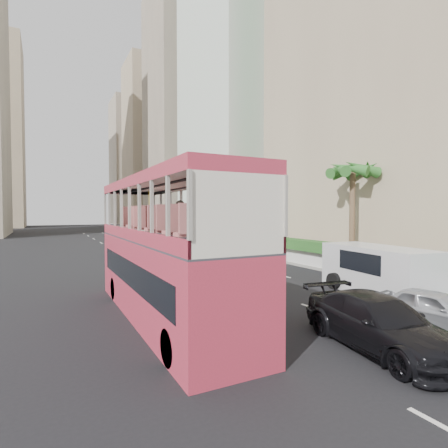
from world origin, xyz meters
TOP-DOWN VIEW (x-y plane):
  - ground_plane at (0.00, 0.00)m, footprint 200.00×200.00m
  - double_decker_bus at (-6.00, 0.00)m, footprint 2.50×11.00m
  - car_silver_lane_a at (-2.25, 3.12)m, footprint 2.15×4.58m
  - car_silver_lane_b at (1.47, -5.30)m, footprint 2.22×4.00m
  - car_black at (-1.60, -5.61)m, footprint 2.74×5.31m
  - van_asset at (1.40, 18.86)m, footprint 2.63×5.36m
  - minibus_near at (0.71, 12.32)m, footprint 2.93×7.00m
  - minibus_far at (4.38, 11.46)m, footprint 2.19×5.71m
  - panel_van_near at (3.93, -1.12)m, footprint 2.95×5.79m
  - panel_van_far at (4.51, 20.51)m, footprint 2.38×4.98m
  - sidewalk at (9.00, 25.00)m, footprint 6.00×120.00m
  - kerb_wall at (6.20, 14.00)m, footprint 0.30×44.00m
  - hedge at (6.20, 14.00)m, footprint 1.10×44.00m
  - palm_tree at (7.80, 4.00)m, footprint 0.36×0.36m
  - shell_station at (10.00, 23.00)m, footprint 6.50×8.00m
  - tower_stripe at (18.00, 34.00)m, footprint 16.00×18.00m
  - tower_mid at (18.00, 58.00)m, footprint 16.00×16.00m
  - tower_far_a at (17.00, 82.00)m, footprint 14.00×14.00m
  - tower_far_b at (17.00, 104.00)m, footprint 14.00×14.00m

SIDE VIEW (x-z plane):
  - ground_plane at x=0.00m, z-range 0.00..0.00m
  - car_silver_lane_a at x=-2.25m, z-range -0.73..0.73m
  - car_silver_lane_b at x=1.47m, z-range -0.64..0.64m
  - car_black at x=-1.60m, z-range -0.74..0.74m
  - van_asset at x=1.40m, z-range -0.73..0.73m
  - sidewalk at x=9.00m, z-range 0.00..0.18m
  - kerb_wall at x=6.20m, z-range 0.18..1.18m
  - panel_van_far at x=4.51m, z-range 0.00..1.93m
  - panel_van_near at x=3.93m, z-range 0.00..2.22m
  - minibus_far at x=4.38m, z-range 0.00..2.49m
  - minibus_near at x=0.71m, z-range 0.00..3.02m
  - hedge at x=6.20m, z-range 1.18..1.88m
  - double_decker_bus at x=-6.00m, z-range 0.00..5.06m
  - shell_station at x=10.00m, z-range 0.00..5.50m
  - palm_tree at x=7.80m, z-range 0.18..6.58m
  - tower_far_b at x=17.00m, z-range 0.00..40.00m
  - tower_far_a at x=17.00m, z-range 0.00..44.00m
  - tower_mid at x=18.00m, z-range 0.00..50.00m
  - tower_stripe at x=18.00m, z-range 0.00..58.00m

